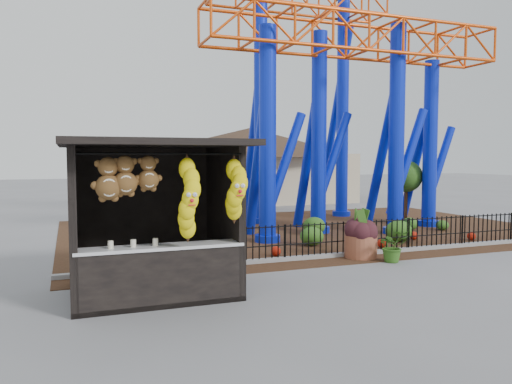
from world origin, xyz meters
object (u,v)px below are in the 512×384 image
object	(u,v)px
roller_coaster	(333,63)
potted_plant	(393,246)
prize_booth	(154,220)
terracotta_planter	(361,246)

from	to	relation	value
roller_coaster	potted_plant	distance (m)	8.86
prize_booth	potted_plant	distance (m)	6.62
roller_coaster	terracotta_planter	distance (m)	8.53
prize_booth	terracotta_planter	size ratio (longest dim) A/B	3.92
prize_booth	terracotta_planter	world-z (taller)	prize_booth
terracotta_planter	potted_plant	distance (m)	0.92
prize_booth	roller_coaster	xyz separation A→B (m)	(8.11, 7.32, 4.91)
potted_plant	terracotta_planter	bearing A→B (deg)	131.79
prize_booth	roller_coaster	distance (m)	11.98
prize_booth	potted_plant	size ratio (longest dim) A/B	4.07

